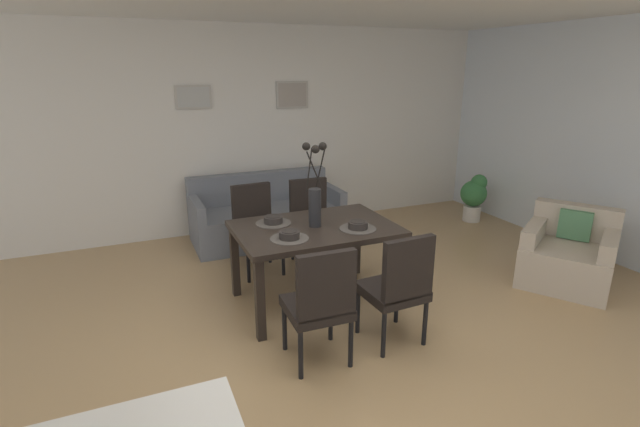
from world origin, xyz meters
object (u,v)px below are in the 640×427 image
Objects in this scene: dining_chair_near_left at (321,301)px; framed_picture_center at (292,95)px; dining_chair_near_right at (256,224)px; bowl_near_right at (273,219)px; bowl_far_left at (358,224)px; sofa at (266,217)px; potted_plant at (474,195)px; centerpiece_vase at (315,195)px; dining_chair_far_left at (398,284)px; dining_chair_far_right at (312,217)px; bowl_near_left at (289,234)px; framed_picture_left at (193,97)px; armchair at (568,256)px; dining_table at (315,235)px.

framed_picture_center reaches higher than dining_chair_near_left.
bowl_near_right is at bearing -91.83° from dining_chair_near_right.
bowl_far_left is 0.09× the size of sofa.
dining_chair_near_left is 3.99m from potted_plant.
dining_chair_near_left is at bearing -110.22° from centerpiece_vase.
dining_chair_near_right is 1.00× the size of dining_chair_far_left.
dining_chair_far_right is (0.67, 1.81, 0.00)m from dining_chair_near_left.
framed_picture_center is at bearing 158.07° from potted_plant.
bowl_far_left reaches higher than potted_plant.
bowl_near_right is at bearing -133.35° from dining_chair_far_right.
bowl_near_left is 2.11m from sofa.
bowl_near_right is 0.25× the size of potted_plant.
bowl_near_right reaches higher than potted_plant.
framed_picture_center is at bearing 84.35° from dining_chair_far_left.
dining_chair_near_left is at bearing -90.84° from bowl_near_right.
dining_chair_far_left and dining_chair_far_right have the same top height.
framed_picture_left is at bearing 103.88° from dining_chair_near_right.
armchair is (2.80, -0.39, -0.49)m from bowl_near_left.
dining_chair_far_left is at bearing -46.89° from bowl_near_left.
dining_table is at bearing 34.40° from bowl_near_left.
dining_chair_far_left is 0.96m from bowl_near_left.
dining_chair_near_right is at bearing 151.28° from armchair.
potted_plant is (3.28, 1.56, -0.41)m from bowl_near_left.
dining_table is 0.37m from centerpiece_vase.
dining_chair_far_left is 3.53m from framed_picture_left.
dining_table is at bearing 145.60° from bowl_far_left.
sofa is 1.64× the size of armchair.
centerpiece_vase reaches higher than sofa.
armchair is at bearing -10.26° from bowl_far_left.
sofa is (-0.26, 0.89, -0.23)m from dining_chair_far_right.
potted_plant is at bearing -21.93° from framed_picture_center.
framed_picture_center reaches higher than bowl_near_right.
dining_table is at bearing -72.27° from dining_chair_near_right.
dining_chair_far_right is 0.83× the size of armchair.
centerpiece_vase is at bearing 69.78° from dining_chair_near_left.
dining_chair_near_right is 5.41× the size of bowl_far_left.
bowl_near_right is at bearing 145.84° from centerpiece_vase.
sofa is at bearing 135.05° from armchair.
dining_chair_near_left is 0.98m from bowl_far_left.
dining_table is 8.24× the size of bowl_far_left.
bowl_far_left is at bearing -61.75° from dining_chair_near_right.
dining_chair_near_right is at bearing 108.64° from dining_chair_far_left.
dining_chair_far_right is 2.08m from framed_picture_left.
dining_chair_near_right is 1.31m from bowl_far_left.
framed_picture_center is at bearing 65.41° from bowl_near_right.
potted_plant is at bearing 25.37° from bowl_near_left.
bowl_near_right and bowl_far_left have the same top height.
dining_chair_near_right is at bearing 88.87° from bowl_near_left.
armchair is at bearing -35.10° from dining_chair_far_right.
framed_picture_center is at bearing 73.19° from dining_chair_near_left.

